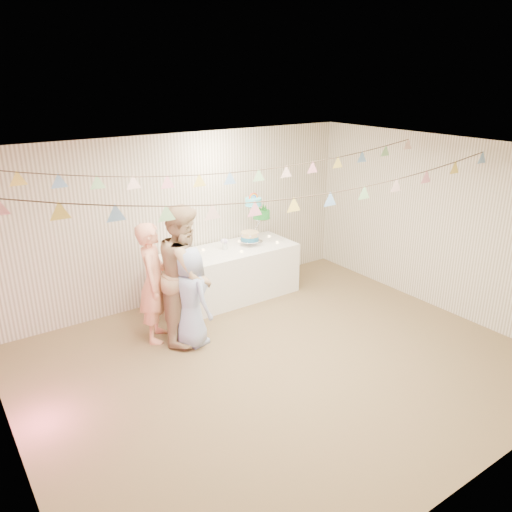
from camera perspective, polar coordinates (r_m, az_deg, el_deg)
floor at (r=6.40m, az=2.68°, el=-12.14°), size 6.00×6.00×0.00m
ceiling at (r=5.47m, az=3.13°, el=11.55°), size 6.00×6.00×0.00m
back_wall at (r=7.83m, az=-8.35°, el=4.27°), size 6.00×6.00×0.00m
front_wall at (r=4.32m, az=23.93°, el=-11.12°), size 6.00×6.00×0.00m
right_wall at (r=7.92m, az=20.41°, el=3.37°), size 5.00×5.00×0.00m
table at (r=7.97m, az=-3.11°, el=-2.04°), size 2.19×0.87×0.82m
cake_stand at (r=8.05m, az=-0.06°, el=3.73°), size 0.70×0.41×0.78m
cake_bottom at (r=8.01m, az=-0.70°, el=1.37°), size 0.31×0.31×0.15m
cake_middle at (r=8.23m, az=0.61°, el=3.85°), size 0.27×0.27×0.22m
cake_top_tier at (r=7.93m, az=-0.30°, el=5.25°), size 0.25×0.25×0.19m
platter at (r=7.56m, az=-6.30°, el=-0.55°), size 0.37×0.37×0.02m
posy at (r=7.84m, az=-3.58°, el=0.89°), size 0.15×0.15×0.17m
person_adult_a at (r=6.72m, az=-11.60°, el=-2.99°), size 0.66×0.72×1.64m
person_adult_b at (r=6.64m, az=-8.06°, el=-2.00°), size 1.10×1.15×1.87m
person_child at (r=6.57m, az=-7.49°, el=-4.68°), size 0.53×0.72×1.35m
bunting_back at (r=6.40m, az=-3.05°, el=10.55°), size 5.60×1.10×0.40m
bunting_front at (r=5.37m, az=4.39°, el=8.31°), size 5.60×0.90×0.36m
tealight_0 at (r=7.33m, az=-7.87°, el=-0.66°), size 0.04×0.04×0.03m
tealight_1 at (r=7.80m, az=-6.05°, el=0.72°), size 0.04×0.04×0.03m
tealight_2 at (r=7.69m, az=-1.67°, el=0.54°), size 0.04×0.04×0.03m
tealight_3 at (r=8.17m, az=-1.90°, el=1.73°), size 0.04×0.04×0.03m
tealight_4 at (r=8.11m, az=2.43°, el=1.59°), size 0.04×0.04×0.03m
tealight_5 at (r=8.41m, az=1.51°, el=2.28°), size 0.04×0.04×0.03m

